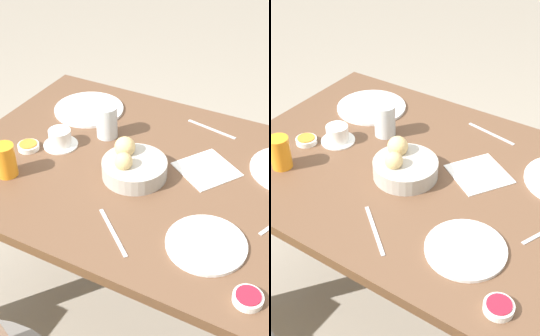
% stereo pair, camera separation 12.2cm
% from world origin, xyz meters
% --- Properties ---
extents(ground_plane, '(10.00, 10.00, 0.00)m').
position_xyz_m(ground_plane, '(0.00, 0.00, 0.00)').
color(ground_plane, gray).
extents(dining_table, '(1.36, 0.90, 0.74)m').
position_xyz_m(dining_table, '(0.00, 0.00, 0.64)').
color(dining_table, brown).
rests_on(dining_table, ground_plane).
extents(bread_basket, '(0.21, 0.21, 0.11)m').
position_xyz_m(bread_basket, '(0.07, 0.05, 0.77)').
color(bread_basket, '#B2ADA3').
rests_on(bread_basket, dining_table).
extents(plate_near_right, '(0.27, 0.27, 0.01)m').
position_xyz_m(plate_near_right, '(0.42, -0.23, 0.74)').
color(plate_near_right, white).
rests_on(plate_near_right, dining_table).
extents(plate_far_center, '(0.22, 0.22, 0.01)m').
position_xyz_m(plate_far_center, '(-0.24, 0.23, 0.74)').
color(plate_far_center, white).
rests_on(plate_far_center, dining_table).
extents(juice_glass, '(0.07, 0.07, 0.11)m').
position_xyz_m(juice_glass, '(0.43, 0.23, 0.79)').
color(juice_glass, orange).
rests_on(juice_glass, dining_table).
extents(water_tumbler, '(0.08, 0.08, 0.12)m').
position_xyz_m(water_tumbler, '(0.26, -0.11, 0.79)').
color(water_tumbler, silver).
rests_on(water_tumbler, dining_table).
extents(coffee_cup, '(0.12, 0.12, 0.06)m').
position_xyz_m(coffee_cup, '(0.37, 0.02, 0.76)').
color(coffee_cup, white).
rests_on(coffee_cup, dining_table).
extents(jam_bowl_berry, '(0.07, 0.07, 0.02)m').
position_xyz_m(jam_bowl_berry, '(-0.40, 0.35, 0.75)').
color(jam_bowl_berry, white).
rests_on(jam_bowl_berry, dining_table).
extents(jam_bowl_honey, '(0.07, 0.07, 0.02)m').
position_xyz_m(jam_bowl_honey, '(0.46, 0.09, 0.75)').
color(jam_bowl_honey, white).
rests_on(jam_bowl_honey, dining_table).
extents(fork_silver, '(0.16, 0.14, 0.00)m').
position_xyz_m(fork_silver, '(0.00, 0.30, 0.74)').
color(fork_silver, '#B7B7BC').
rests_on(fork_silver, dining_table).
extents(knife_silver, '(0.20, 0.05, 0.00)m').
position_xyz_m(knife_silver, '(-0.06, -0.32, 0.74)').
color(knife_silver, '#B7B7BC').
rests_on(knife_silver, dining_table).
extents(napkin, '(0.23, 0.23, 0.00)m').
position_xyz_m(napkin, '(-0.13, -0.09, 0.74)').
color(napkin, white).
rests_on(napkin, dining_table).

